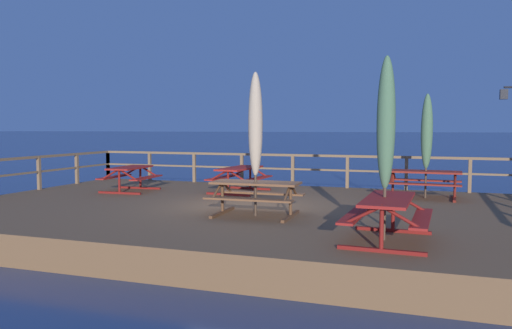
{
  "coord_description": "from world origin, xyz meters",
  "views": [
    {
      "loc": [
        4.3,
        -11.8,
        2.6
      ],
      "look_at": [
        0.0,
        0.7,
        1.62
      ],
      "focal_mm": 34.95,
      "sensor_mm": 36.0,
      "label": 1
    }
  ],
  "objects": [
    {
      "name": "picnic_table_mid_centre",
      "position": [
        0.68,
        -1.28,
        1.18
      ],
      "size": [
        2.0,
        1.44,
        0.78
      ],
      "color": "brown",
      "rests_on": "wooden_deck"
    },
    {
      "name": "patio_umbrella_tall_back_left",
      "position": [
        0.69,
        -1.33,
        2.66
      ],
      "size": [
        0.32,
        0.32,
        3.21
      ],
      "color": "#4C3828",
      "rests_on": "wooden_deck"
    },
    {
      "name": "railing_side_left",
      "position": [
        -7.41,
        0.0,
        1.37
      ],
      "size": [
        0.1,
        9.19,
        1.09
      ],
      "color": "brown",
      "rests_on": "wooden_deck"
    },
    {
      "name": "railing_waterside_far",
      "position": [
        -0.0,
        4.55,
        1.37
      ],
      "size": [
        14.91,
        0.1,
        1.09
      ],
      "color": "brown",
      "rests_on": "wooden_deck"
    },
    {
      "name": "patio_umbrella_short_back",
      "position": [
        3.62,
        -2.88,
        2.67
      ],
      "size": [
        0.32,
        0.32,
        3.22
      ],
      "color": "#4C3828",
      "rests_on": "wooden_deck"
    },
    {
      "name": "patio_umbrella_short_front",
      "position": [
        4.29,
        2.95,
        2.49
      ],
      "size": [
        0.32,
        0.32,
        2.93
      ],
      "color": "#4C3828",
      "rests_on": "wooden_deck"
    },
    {
      "name": "picnic_table_mid_right",
      "position": [
        -1.12,
        2.42,
        1.18
      ],
      "size": [
        1.54,
        2.07,
        0.78
      ],
      "color": "maroon",
      "rests_on": "wooden_deck"
    },
    {
      "name": "picnic_table_front_right",
      "position": [
        -4.43,
        1.52,
        1.17
      ],
      "size": [
        1.51,
        1.76,
        0.78
      ],
      "color": "maroon",
      "rests_on": "wooden_deck"
    },
    {
      "name": "wooden_deck",
      "position": [
        0.0,
        0.0,
        0.31
      ],
      "size": [
        15.11,
        9.39,
        0.62
      ],
      "primitive_type": "cube",
      "color": "brown",
      "rests_on": "ground"
    },
    {
      "name": "picnic_table_back_left",
      "position": [
        3.69,
        -2.96,
        1.19
      ],
      "size": [
        1.49,
        2.09,
        0.78
      ],
      "color": "maroon",
      "rests_on": "wooden_deck"
    },
    {
      "name": "picnic_table_back_right",
      "position": [
        4.22,
        2.98,
        1.19
      ],
      "size": [
        2.1,
        1.5,
        0.78
      ],
      "color": "maroon",
      "rests_on": "wooden_deck"
    },
    {
      "name": "ground_plane",
      "position": [
        0.0,
        0.0,
        0.0
      ],
      "size": [
        600.0,
        600.0,
        0.0
      ],
      "primitive_type": "plane",
      "color": "navy"
    }
  ]
}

